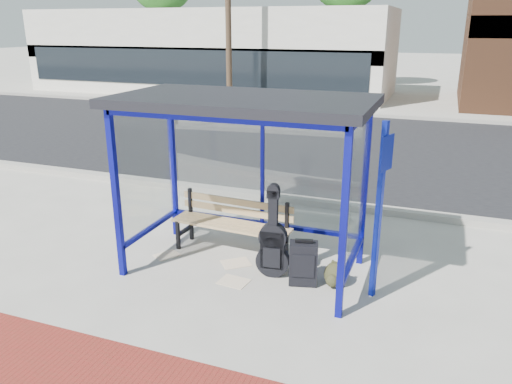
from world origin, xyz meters
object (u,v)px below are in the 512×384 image
at_px(bench, 233,221).
at_px(backpack, 334,275).
at_px(suitcase, 303,263).
at_px(guitar_bag, 273,245).

relative_size(bench, backpack, 5.44).
relative_size(bench, suitcase, 2.88).
bearing_deg(bench, suitcase, -21.97).
distance_m(bench, guitar_bag, 0.97).
xyz_separation_m(suitcase, backpack, (0.40, 0.07, -0.13)).
bearing_deg(guitar_bag, bench, 139.93).
relative_size(bench, guitar_bag, 1.49).
distance_m(suitcase, backpack, 0.43).
distance_m(bench, suitcase, 1.41).
xyz_separation_m(bench, guitar_bag, (0.81, -0.53, -0.03)).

